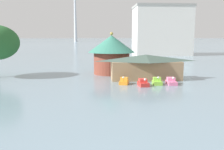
{
  "coord_description": "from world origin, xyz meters",
  "views": [
    {
      "loc": [
        0.01,
        -13.46,
        8.68
      ],
      "look_at": [
        2.21,
        21.97,
        3.1
      ],
      "focal_mm": 39.99,
      "sensor_mm": 36.0,
      "label": 1
    }
  ],
  "objects_px": {
    "pedal_boat_orange": "(124,81)",
    "background_building_block": "(161,30)",
    "pedal_boat_red": "(143,83)",
    "pedal_boat_lime": "(157,82)",
    "green_roof_pavilion": "(112,52)",
    "pedal_boat_pink": "(171,82)",
    "boathouse": "(146,66)"
  },
  "relations": [
    {
      "from": "boathouse",
      "to": "background_building_block",
      "type": "relative_size",
      "value": 0.59
    },
    {
      "from": "pedal_boat_orange",
      "to": "background_building_block",
      "type": "xyz_separation_m",
      "value": [
        24.73,
        69.44,
        10.65
      ]
    },
    {
      "from": "green_roof_pavilion",
      "to": "pedal_boat_red",
      "type": "bearing_deg",
      "value": -72.38
    },
    {
      "from": "pedal_boat_red",
      "to": "boathouse",
      "type": "relative_size",
      "value": 0.19
    },
    {
      "from": "boathouse",
      "to": "green_roof_pavilion",
      "type": "height_order",
      "value": "green_roof_pavilion"
    },
    {
      "from": "pedal_boat_red",
      "to": "pedal_boat_lime",
      "type": "xyz_separation_m",
      "value": [
        2.74,
        1.13,
        0.01
      ]
    },
    {
      "from": "pedal_boat_lime",
      "to": "green_roof_pavilion",
      "type": "height_order",
      "value": "green_roof_pavilion"
    },
    {
      "from": "pedal_boat_red",
      "to": "boathouse",
      "type": "xyz_separation_m",
      "value": [
        1.71,
        6.67,
        2.11
      ]
    },
    {
      "from": "pedal_boat_pink",
      "to": "green_roof_pavilion",
      "type": "height_order",
      "value": "green_roof_pavilion"
    },
    {
      "from": "pedal_boat_lime",
      "to": "pedal_boat_red",
      "type": "bearing_deg",
      "value": -64.57
    },
    {
      "from": "pedal_boat_lime",
      "to": "pedal_boat_orange",
      "type": "bearing_deg",
      "value": -93.9
    },
    {
      "from": "pedal_boat_red",
      "to": "pedal_boat_lime",
      "type": "relative_size",
      "value": 1.16
    },
    {
      "from": "pedal_boat_lime",
      "to": "pedal_boat_pink",
      "type": "distance_m",
      "value": 2.61
    },
    {
      "from": "pedal_boat_red",
      "to": "green_roof_pavilion",
      "type": "relative_size",
      "value": 0.26
    },
    {
      "from": "pedal_boat_lime",
      "to": "boathouse",
      "type": "bearing_deg",
      "value": -166.4
    },
    {
      "from": "green_roof_pavilion",
      "to": "pedal_boat_pink",
      "type": "bearing_deg",
      "value": -53.51
    },
    {
      "from": "boathouse",
      "to": "green_roof_pavilion",
      "type": "bearing_deg",
      "value": 128.44
    },
    {
      "from": "pedal_boat_orange",
      "to": "pedal_boat_pink",
      "type": "height_order",
      "value": "pedal_boat_orange"
    },
    {
      "from": "pedal_boat_pink",
      "to": "background_building_block",
      "type": "xyz_separation_m",
      "value": [
        16.21,
        70.13,
        10.64
      ]
    },
    {
      "from": "background_building_block",
      "to": "pedal_boat_pink",
      "type": "bearing_deg",
      "value": -103.01
    },
    {
      "from": "pedal_boat_red",
      "to": "pedal_boat_pink",
      "type": "bearing_deg",
      "value": 97.58
    },
    {
      "from": "pedal_boat_red",
      "to": "boathouse",
      "type": "distance_m",
      "value": 7.2
    },
    {
      "from": "pedal_boat_red",
      "to": "pedal_boat_pink",
      "type": "height_order",
      "value": "pedal_boat_pink"
    },
    {
      "from": "pedal_boat_lime",
      "to": "green_roof_pavilion",
      "type": "bearing_deg",
      "value": -148.34
    },
    {
      "from": "pedal_boat_orange",
      "to": "background_building_block",
      "type": "relative_size",
      "value": 0.1
    },
    {
      "from": "pedal_boat_pink",
      "to": "pedal_boat_red",
      "type": "bearing_deg",
      "value": -76.29
    },
    {
      "from": "pedal_boat_pink",
      "to": "green_roof_pavilion",
      "type": "distance_m",
      "value": 17.44
    },
    {
      "from": "pedal_boat_lime",
      "to": "background_building_block",
      "type": "bearing_deg",
      "value": 168.02
    },
    {
      "from": "pedal_boat_orange",
      "to": "background_building_block",
      "type": "height_order",
      "value": "background_building_block"
    },
    {
      "from": "green_roof_pavilion",
      "to": "background_building_block",
      "type": "height_order",
      "value": "background_building_block"
    },
    {
      "from": "pedal_boat_pink",
      "to": "background_building_block",
      "type": "height_order",
      "value": "background_building_block"
    },
    {
      "from": "boathouse",
      "to": "pedal_boat_orange",
      "type": "bearing_deg",
      "value": -135.37
    }
  ]
}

